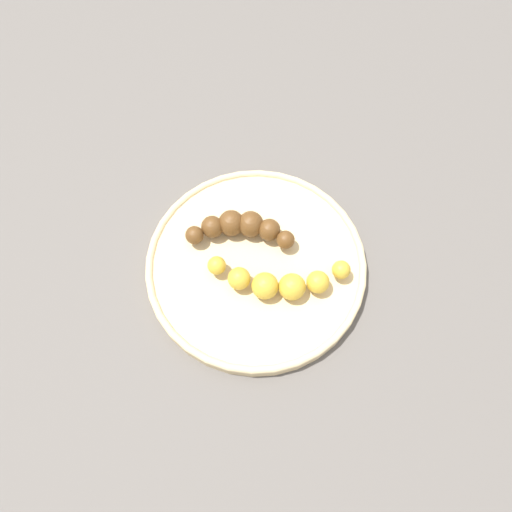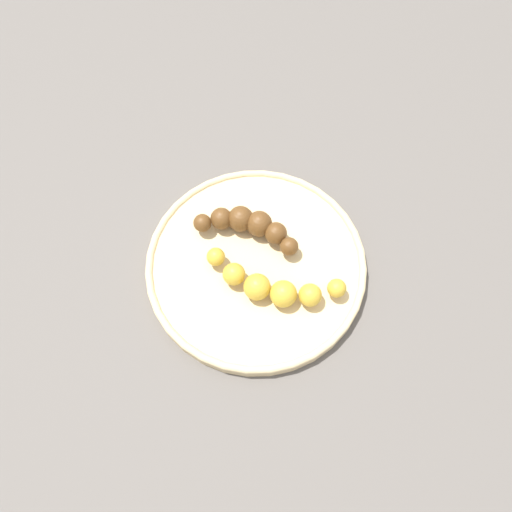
# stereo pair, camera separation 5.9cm
# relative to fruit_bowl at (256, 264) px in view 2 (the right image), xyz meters

# --- Properties ---
(ground_plane) EXTENTS (2.40, 2.40, 0.00)m
(ground_plane) POSITION_rel_fruit_bowl_xyz_m (0.00, 0.00, -0.01)
(ground_plane) COLOR #56514C
(fruit_bowl) EXTENTS (0.30, 0.30, 0.02)m
(fruit_bowl) POSITION_rel_fruit_bowl_xyz_m (0.00, 0.00, 0.00)
(fruit_bowl) COLOR #D1B784
(fruit_bowl) RESTS_ON ground_plane
(banana_spotted) EXTENTS (0.09, 0.17, 0.03)m
(banana_spotted) POSITION_rel_fruit_bowl_xyz_m (0.02, 0.04, 0.02)
(banana_spotted) COLOR gold
(banana_spotted) RESTS_ON fruit_bowl
(banana_overripe) EXTENTS (0.08, 0.14, 0.04)m
(banana_overripe) POSITION_rel_fruit_bowl_xyz_m (-0.03, -0.04, 0.02)
(banana_overripe) COLOR #593819
(banana_overripe) RESTS_ON fruit_bowl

